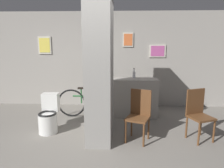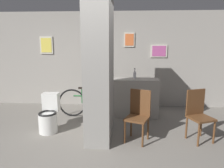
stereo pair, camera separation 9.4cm
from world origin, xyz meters
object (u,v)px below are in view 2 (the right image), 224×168
Objects in this scene: chair_by_doorway at (198,113)px; bottle_tall at (135,75)px; chair_near_pillar at (138,113)px; bicycle at (92,103)px; toilet at (49,116)px.

bottle_tall is (-1.14, 1.30, 0.50)m from chair_by_doorway.
bicycle is (-1.05, 1.18, -0.16)m from chair_near_pillar.
toilet is at bearing -147.90° from bottle_tall.
chair_by_doorway is at bearing 25.65° from chair_near_pillar.
chair_by_doorway is at bearing -26.70° from bicycle.
toilet is 1.83m from chair_near_pillar.
bottle_tall is (-0.03, 1.39, 0.50)m from chair_near_pillar.
chair_near_pillar reaches higher than toilet.
chair_by_doorway is 2.43m from bicycle.
bottle_tall reaches higher than toilet.
bicycle is at bearing 152.50° from chair_near_pillar.
chair_by_doorway is at bearing -48.59° from bottle_tall.
bicycle is (-2.16, 1.09, -0.16)m from chair_by_doorway.
chair_near_pillar is 1.59m from bicycle.
toilet is 2.93m from chair_by_doorway.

